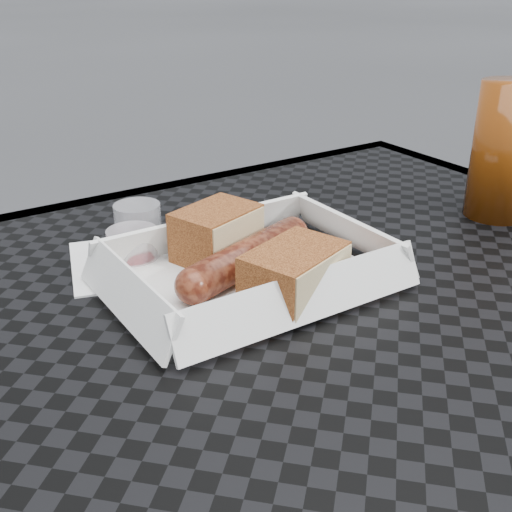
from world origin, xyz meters
The scene contains 10 objects.
patio_table centered at (0.00, 0.00, 0.67)m, with size 0.80×0.80×0.74m.
food_tray centered at (-0.04, 0.10, 0.75)m, with size 0.22×0.15×0.00m, color white.
bratwurst centered at (-0.04, 0.11, 0.77)m, with size 0.17×0.08×0.03m.
bread_near centered at (-0.04, 0.16, 0.77)m, with size 0.08×0.06×0.05m, color brown.
bread_far centered at (-0.03, 0.05, 0.77)m, with size 0.09×0.06×0.04m, color brown.
veg_garnish centered at (0.02, 0.05, 0.75)m, with size 0.03×0.03×0.00m.
napkin centered at (-0.11, 0.20, 0.75)m, with size 0.12×0.12×0.00m, color white.
condiment_cup_sauce centered at (-0.11, 0.21, 0.76)m, with size 0.05×0.05×0.03m, color maroon.
condiment_cup_empty centered at (-0.08, 0.27, 0.76)m, with size 0.05×0.05×0.03m, color silver.
drink_glass centered at (0.28, 0.09, 0.82)m, with size 0.07×0.07×0.15m, color #602908.
Camera 1 is at (-0.32, -0.34, 1.01)m, focal length 45.00 mm.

